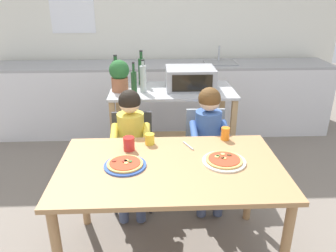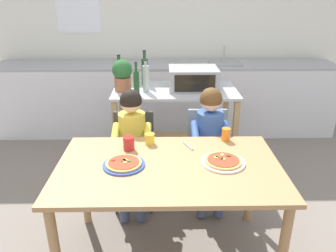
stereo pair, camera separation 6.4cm
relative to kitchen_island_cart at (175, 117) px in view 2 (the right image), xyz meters
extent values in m
plane|color=slate|center=(-0.08, -0.17, -0.60)|extent=(10.56, 10.56, 0.00)
cube|color=white|center=(-0.08, 1.47, 0.75)|extent=(4.81, 0.12, 2.70)
cube|color=white|center=(-1.20, 1.41, 1.05)|extent=(0.56, 0.01, 0.80)
cube|color=silver|center=(-0.08, 1.06, -0.16)|extent=(4.33, 0.60, 0.88)
cube|color=#9E9EA3|center=(-0.08, 1.06, 0.30)|extent=(4.33, 0.60, 0.03)
cube|color=gray|center=(0.67, 1.06, 0.31)|extent=(0.40, 0.33, 0.02)
cylinder|color=#B7BABF|center=(0.67, 1.18, 0.41)|extent=(0.02, 0.02, 0.20)
cube|color=#B7BABF|center=(0.00, 0.00, 0.28)|extent=(1.20, 0.60, 0.02)
cube|color=tan|center=(0.00, 0.00, -0.29)|extent=(1.10, 0.56, 0.02)
cube|color=tan|center=(-0.56, -0.26, -0.17)|extent=(0.05, 0.05, 0.86)
cube|color=tan|center=(0.56, -0.26, -0.17)|extent=(0.05, 0.05, 0.86)
cube|color=tan|center=(-0.56, 0.26, -0.17)|extent=(0.05, 0.05, 0.86)
cube|color=tan|center=(0.56, 0.26, -0.17)|extent=(0.05, 0.05, 0.86)
cube|color=#999BA0|center=(0.18, 0.02, 0.39)|extent=(0.47, 0.36, 0.21)
cube|color=black|center=(0.18, -0.16, 0.39)|extent=(0.37, 0.01, 0.16)
cylinder|color=black|center=(0.34, -0.16, 0.33)|extent=(0.02, 0.01, 0.02)
cylinder|color=#1E4723|center=(-0.36, -0.18, 0.40)|extent=(0.05, 0.05, 0.22)
cylinder|color=#1E4723|center=(-0.36, -0.18, 0.55)|extent=(0.02, 0.02, 0.08)
cylinder|color=black|center=(-0.36, -0.18, 0.59)|extent=(0.02, 0.02, 0.01)
cylinder|color=#1E4723|center=(-0.55, 0.15, 0.41)|extent=(0.07, 0.07, 0.25)
cylinder|color=#1E4723|center=(-0.55, 0.15, 0.56)|extent=(0.03, 0.03, 0.05)
cylinder|color=black|center=(-0.55, 0.15, 0.59)|extent=(0.04, 0.04, 0.01)
cylinder|color=#1E4723|center=(-0.30, 0.19, 0.42)|extent=(0.06, 0.06, 0.26)
cylinder|color=#1E4723|center=(-0.30, 0.19, 0.59)|extent=(0.03, 0.03, 0.07)
cylinder|color=black|center=(-0.30, 0.19, 0.63)|extent=(0.03, 0.03, 0.01)
cylinder|color=#ADB7B2|center=(-0.28, -0.07, 0.41)|extent=(0.06, 0.06, 0.25)
cylinder|color=#ADB7B2|center=(-0.28, -0.07, 0.56)|extent=(0.03, 0.03, 0.05)
cylinder|color=black|center=(-0.28, -0.07, 0.59)|extent=(0.03, 0.03, 0.01)
cylinder|color=#9E5B3D|center=(-0.50, -0.03, 0.36)|extent=(0.16, 0.16, 0.13)
sphere|color=#28602D|center=(-0.50, -0.03, 0.49)|extent=(0.19, 0.19, 0.19)
cube|color=#AD7F51|center=(-0.08, -1.22, 0.13)|extent=(1.46, 0.88, 0.03)
cylinder|color=#AD7F51|center=(-0.75, -0.85, -0.24)|extent=(0.06, 0.06, 0.71)
cylinder|color=#AD7F51|center=(0.58, -0.85, -0.24)|extent=(0.06, 0.06, 0.71)
cube|color=#333338|center=(-0.37, -0.59, -0.16)|extent=(0.36, 0.36, 0.04)
cube|color=#333338|center=(-0.37, -0.43, 0.03)|extent=(0.34, 0.03, 0.38)
cylinder|color=#333338|center=(-0.22, -0.74, -0.38)|extent=(0.03, 0.03, 0.42)
cylinder|color=#333338|center=(-0.52, -0.74, -0.38)|extent=(0.03, 0.03, 0.42)
cylinder|color=#333338|center=(-0.22, -0.44, -0.38)|extent=(0.03, 0.03, 0.42)
cylinder|color=#333338|center=(-0.52, -0.44, -0.38)|extent=(0.03, 0.03, 0.42)
cube|color=gray|center=(0.27, -0.54, -0.16)|extent=(0.36, 0.36, 0.04)
cube|color=gray|center=(0.27, -0.38, 0.03)|extent=(0.34, 0.03, 0.38)
cylinder|color=gray|center=(0.42, -0.69, -0.38)|extent=(0.03, 0.03, 0.42)
cylinder|color=gray|center=(0.12, -0.69, -0.38)|extent=(0.03, 0.03, 0.42)
cylinder|color=gray|center=(0.42, -0.39, -0.38)|extent=(0.03, 0.03, 0.42)
cylinder|color=gray|center=(0.12, -0.39, -0.38)|extent=(0.03, 0.03, 0.42)
cube|color=#424C6B|center=(-0.30, -0.73, -0.12)|extent=(0.10, 0.30, 0.10)
cylinder|color=#424C6B|center=(-0.30, -0.86, -0.36)|extent=(0.08, 0.08, 0.44)
cube|color=#424C6B|center=(-0.44, -0.73, -0.12)|extent=(0.10, 0.30, 0.10)
cylinder|color=#424C6B|center=(-0.44, -0.86, -0.36)|extent=(0.08, 0.08, 0.44)
cylinder|color=yellow|center=(-0.24, -0.69, 0.11)|extent=(0.06, 0.26, 0.15)
cylinder|color=yellow|center=(-0.50, -0.69, 0.11)|extent=(0.06, 0.26, 0.15)
cylinder|color=yellow|center=(-0.37, -0.59, 0.07)|extent=(0.22, 0.22, 0.38)
sphere|color=beige|center=(-0.37, -0.59, 0.36)|extent=(0.17, 0.17, 0.17)
sphere|color=black|center=(-0.37, -0.59, 0.37)|extent=(0.18, 0.18, 0.18)
cube|color=#424C6B|center=(0.34, -0.68, -0.12)|extent=(0.10, 0.30, 0.10)
cylinder|color=#424C6B|center=(0.34, -0.81, -0.36)|extent=(0.08, 0.08, 0.44)
cube|color=#424C6B|center=(0.20, -0.68, -0.12)|extent=(0.10, 0.30, 0.10)
cylinder|color=#424C6B|center=(0.20, -0.81, -0.36)|extent=(0.08, 0.08, 0.44)
cylinder|color=#3D60A8|center=(0.40, -0.64, 0.10)|extent=(0.06, 0.26, 0.15)
cylinder|color=#3D60A8|center=(0.14, -0.64, 0.10)|extent=(0.06, 0.26, 0.15)
cylinder|color=#3D60A8|center=(0.27, -0.54, 0.07)|extent=(0.22, 0.22, 0.38)
sphere|color=beige|center=(0.27, -0.54, 0.35)|extent=(0.18, 0.18, 0.18)
sphere|color=brown|center=(0.27, -0.54, 0.37)|extent=(0.19, 0.19, 0.19)
cylinder|color=#3356B7|center=(-0.37, -1.23, 0.15)|extent=(0.27, 0.27, 0.01)
cylinder|color=tan|center=(-0.37, -1.23, 0.16)|extent=(0.23, 0.23, 0.01)
cylinder|color=#B23D23|center=(-0.37, -1.23, 0.17)|extent=(0.20, 0.20, 0.00)
cylinder|color=#386628|center=(-0.34, -1.22, 0.17)|extent=(0.02, 0.02, 0.01)
cylinder|color=#DBC666|center=(-0.37, -1.20, 0.17)|extent=(0.03, 0.03, 0.01)
cylinder|color=#DBC666|center=(-0.37, -1.24, 0.17)|extent=(0.03, 0.03, 0.01)
cylinder|color=maroon|center=(-0.38, -1.21, 0.17)|extent=(0.03, 0.03, 0.01)
cylinder|color=maroon|center=(-0.45, -1.20, 0.17)|extent=(0.03, 0.03, 0.01)
cylinder|color=white|center=(0.27, -1.20, 0.15)|extent=(0.29, 0.29, 0.01)
cylinder|color=tan|center=(0.27, -1.20, 0.16)|extent=(0.24, 0.24, 0.01)
cylinder|color=#B23D23|center=(0.27, -1.20, 0.17)|extent=(0.21, 0.21, 0.00)
cylinder|color=#386628|center=(0.24, -1.17, 0.17)|extent=(0.03, 0.03, 0.01)
cylinder|color=#DBC666|center=(0.23, -1.18, 0.17)|extent=(0.03, 0.03, 0.01)
cylinder|color=#DBC666|center=(0.28, -1.20, 0.17)|extent=(0.02, 0.02, 0.01)
cylinder|color=#DBC666|center=(0.28, -1.14, 0.17)|extent=(0.03, 0.03, 0.01)
cylinder|color=#563319|center=(0.26, -1.20, 0.17)|extent=(0.02, 0.02, 0.01)
cylinder|color=#563319|center=(0.32, -1.16, 0.17)|extent=(0.03, 0.03, 0.01)
cylinder|color=yellow|center=(-0.22, -0.90, 0.18)|extent=(0.07, 0.07, 0.08)
cylinder|color=red|center=(-0.36, -1.00, 0.19)|extent=(0.08, 0.08, 0.10)
cylinder|color=orange|center=(0.35, -0.85, 0.19)|extent=(0.06, 0.06, 0.10)
cylinder|color=#B7BABF|center=(0.06, -0.96, 0.15)|extent=(0.07, 0.13, 0.01)
camera|label=1|loc=(-0.18, -3.11, 1.21)|focal=35.53mm
camera|label=2|loc=(-0.12, -3.11, 1.21)|focal=35.53mm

